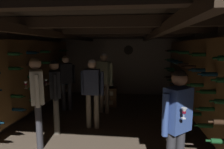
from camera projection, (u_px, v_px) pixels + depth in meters
The scene contains 10 objects.
ground_plane at pixel (107, 127), 4.45m from camera, with size 8.40×8.40×0.00m, color brown.
room_shell at pixel (108, 67), 4.50m from camera, with size 4.72×6.52×2.41m.
wine_crate_stack at pixel (109, 97), 6.02m from camera, with size 0.52×0.35×0.60m.
display_bottle at pixel (112, 83), 6.00m from camera, with size 0.08×0.08×0.35m.
person_host_center at pixel (92, 87), 4.28m from camera, with size 0.54×0.23×1.62m.
person_guest_near_right at pixel (177, 118), 2.44m from camera, with size 0.43×0.44×1.62m.
person_guest_near_left at pixel (37, 93), 3.46m from camera, with size 0.43×0.48×1.72m.
person_guest_mid_left at pixel (55, 90), 4.06m from camera, with size 0.42×0.50×1.62m.
person_guest_rear_center at pixel (104, 77), 5.26m from camera, with size 0.50×0.34×1.73m.
person_guest_far_left at pixel (66, 78), 5.51m from camera, with size 0.48×0.43×1.64m.
Camera 1 is at (0.60, -4.17, 1.91)m, focal length 30.00 mm.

